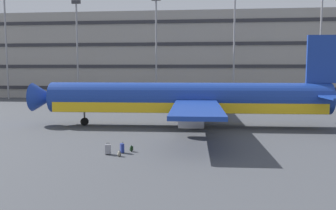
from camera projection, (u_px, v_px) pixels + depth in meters
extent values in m
plane|color=#424449|center=(174.00, 127.00, 40.64)|extent=(600.00, 600.00, 0.00)
cube|color=gray|center=(192.00, 56.00, 84.86)|extent=(134.25, 18.34, 18.89)
cube|color=#2D2D33|center=(190.00, 88.00, 76.43)|extent=(132.91, 0.24, 0.70)
cube|color=#2D2D33|center=(190.00, 66.00, 75.94)|extent=(132.91, 0.24, 0.70)
cube|color=#2D2D33|center=(190.00, 44.00, 75.45)|extent=(132.91, 0.24, 0.70)
cube|color=#2D2D33|center=(190.00, 21.00, 74.96)|extent=(132.91, 0.24, 0.70)
cylinder|color=navy|center=(187.00, 98.00, 40.63)|extent=(31.77, 4.68, 3.50)
cube|color=yellow|center=(187.00, 106.00, 40.73)|extent=(30.50, 4.56, 1.12)
cone|color=navy|center=(44.00, 97.00, 41.84)|extent=(2.92, 3.43, 3.33)
cube|color=navy|center=(326.00, 59.00, 39.08)|extent=(4.21, 0.52, 5.25)
cube|color=navy|center=(333.00, 97.00, 36.22)|extent=(1.99, 5.31, 0.20)
cube|color=navy|center=(311.00, 93.00, 42.82)|extent=(1.99, 5.31, 0.20)
cube|color=navy|center=(197.00, 109.00, 32.25)|extent=(4.89, 13.45, 0.36)
cube|color=navy|center=(196.00, 95.00, 48.92)|extent=(4.89, 13.45, 0.36)
cylinder|color=#9E9EA3|center=(191.00, 119.00, 34.79)|extent=(2.57, 2.02, 1.93)
cylinder|color=#9E9EA3|center=(192.00, 106.00, 46.71)|extent=(2.57, 2.02, 1.93)
cylinder|color=black|center=(85.00, 122.00, 41.79)|extent=(0.91, 0.38, 0.90)
cylinder|color=slate|center=(84.00, 115.00, 41.71)|extent=(0.20, 0.20, 1.55)
cylinder|color=black|center=(198.00, 125.00, 39.36)|extent=(0.91, 0.38, 0.90)
cylinder|color=slate|center=(198.00, 118.00, 39.28)|extent=(0.20, 0.20, 1.55)
cylinder|color=black|center=(198.00, 121.00, 42.31)|extent=(0.91, 0.38, 0.90)
cylinder|color=slate|center=(198.00, 114.00, 42.23)|extent=(0.20, 0.20, 1.55)
cylinder|color=gray|center=(6.00, 49.00, 75.33)|extent=(0.36, 0.36, 21.55)
cylinder|color=gray|center=(77.00, 53.00, 73.73)|extent=(0.36, 0.36, 19.79)
cube|color=#333338|center=(76.00, 2.00, 72.67)|extent=(1.80, 0.50, 0.70)
cylinder|color=gray|center=(156.00, 51.00, 71.92)|extent=(0.36, 0.36, 20.07)
cylinder|color=gray|center=(234.00, 43.00, 70.06)|extent=(0.36, 0.36, 23.39)
cylinder|color=gray|center=(320.00, 44.00, 68.33)|extent=(0.36, 0.36, 22.52)
cube|color=gray|center=(108.00, 149.00, 27.68)|extent=(0.51, 0.38, 0.73)
cylinder|color=#333338|center=(110.00, 144.00, 27.74)|extent=(0.02, 0.02, 0.10)
cylinder|color=#333338|center=(106.00, 144.00, 27.70)|extent=(0.02, 0.02, 0.10)
cube|color=black|center=(108.00, 143.00, 27.71)|extent=(0.25, 0.09, 0.02)
cylinder|color=black|center=(110.00, 154.00, 27.64)|extent=(0.03, 0.05, 0.05)
cylinder|color=black|center=(106.00, 155.00, 27.59)|extent=(0.03, 0.05, 0.05)
cylinder|color=black|center=(110.00, 154.00, 27.86)|extent=(0.03, 0.05, 0.05)
cylinder|color=black|center=(106.00, 154.00, 27.80)|extent=(0.03, 0.05, 0.05)
cube|color=navy|center=(122.00, 148.00, 28.20)|extent=(0.41, 0.46, 0.69)
cylinder|color=#333338|center=(123.00, 143.00, 28.09)|extent=(0.02, 0.02, 0.10)
cylinder|color=#333338|center=(123.00, 143.00, 28.28)|extent=(0.02, 0.02, 0.10)
cube|color=black|center=(123.00, 142.00, 28.18)|extent=(0.13, 0.20, 0.02)
cylinder|color=black|center=(122.00, 153.00, 28.05)|extent=(0.05, 0.04, 0.05)
cylinder|color=black|center=(120.00, 152.00, 28.34)|extent=(0.05, 0.04, 0.05)
cylinder|color=black|center=(124.00, 153.00, 28.13)|extent=(0.05, 0.04, 0.05)
cylinder|color=black|center=(123.00, 152.00, 28.42)|extent=(0.05, 0.04, 0.05)
ellipsoid|color=gray|center=(119.00, 154.00, 27.09)|extent=(0.34, 0.41, 0.44)
ellipsoid|color=gray|center=(118.00, 155.00, 27.07)|extent=(0.19, 0.26, 0.20)
torus|color=black|center=(120.00, 151.00, 27.08)|extent=(0.05, 0.08, 0.08)
cube|color=black|center=(121.00, 154.00, 27.03)|extent=(0.04, 0.04, 0.37)
cube|color=black|center=(120.00, 153.00, 27.21)|extent=(0.04, 0.04, 0.37)
ellipsoid|color=#264C26|center=(131.00, 149.00, 28.66)|extent=(0.32, 0.37, 0.50)
ellipsoid|color=#264C26|center=(130.00, 149.00, 28.72)|extent=(0.18, 0.24, 0.22)
torus|color=black|center=(132.00, 145.00, 28.62)|extent=(0.04, 0.08, 0.08)
cube|color=black|center=(132.00, 149.00, 28.54)|extent=(0.04, 0.04, 0.42)
cube|color=black|center=(133.00, 148.00, 28.69)|extent=(0.04, 0.04, 0.42)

